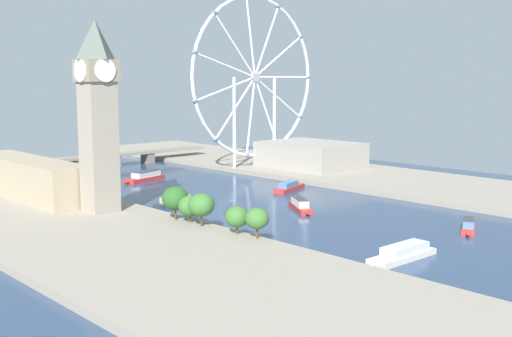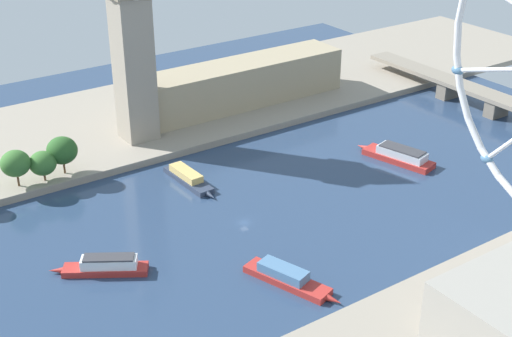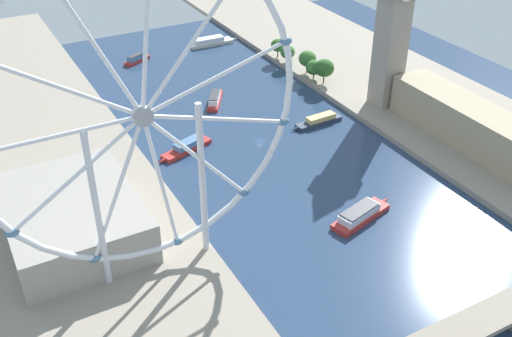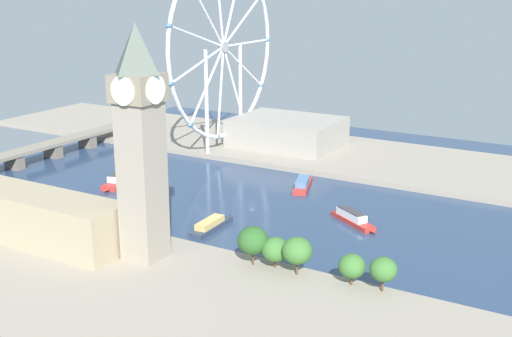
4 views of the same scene
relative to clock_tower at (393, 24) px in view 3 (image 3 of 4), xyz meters
name	(u,v)px [view 3 (image 3 of 4)]	position (x,y,z in m)	size (l,w,h in m)	color
ground_plane	(260,141)	(81.39, 0.25, -49.18)	(378.65, 378.65, 0.00)	navy
riverbank_left	(414,97)	(-22.94, 0.25, -47.68)	(90.00, 520.00, 3.00)	gray
riverbank_right	(57,193)	(185.71, 0.25, -47.68)	(90.00, 520.00, 3.00)	gray
clock_tower	(393,24)	(0.00, 0.00, 0.00)	(16.91, 16.91, 88.90)	gray
parliament_block	(475,127)	(-8.73, 59.43, -36.09)	(22.00, 102.86, 20.18)	tan
tree_row_embankment	(306,60)	(16.26, -57.96, -37.66)	(13.98, 60.23, 15.00)	#513823
ferris_wheel	(143,118)	(162.85, 68.87, 16.38)	(115.28, 3.20, 120.28)	silver
riverside_hall	(72,218)	(186.32, 36.13, -37.39)	(50.19, 65.63, 17.57)	gray
river_bridge	(483,323)	(81.39, 152.12, -41.90)	(190.65, 12.10, 9.77)	gray
tour_boat_0	(137,59)	(101.99, -132.44, -46.99)	(22.01, 14.03, 5.35)	#B22D28
tour_boat_1	(186,147)	(118.71, -8.78, -47.08)	(33.25, 15.78, 5.28)	#B22D28
tour_boat_2	(361,214)	(76.18, 79.80, -46.58)	(35.18, 16.08, 6.20)	#B22D28
tour_boat_3	(215,99)	(82.28, -51.94, -46.77)	(19.97, 28.19, 5.82)	#B22D28
tour_boat_4	(211,41)	(44.67, -138.06, -46.94)	(36.87, 9.18, 5.33)	beige
tour_boat_5	(319,121)	(43.96, -0.81, -47.20)	(32.08, 7.50, 4.82)	#2D384C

